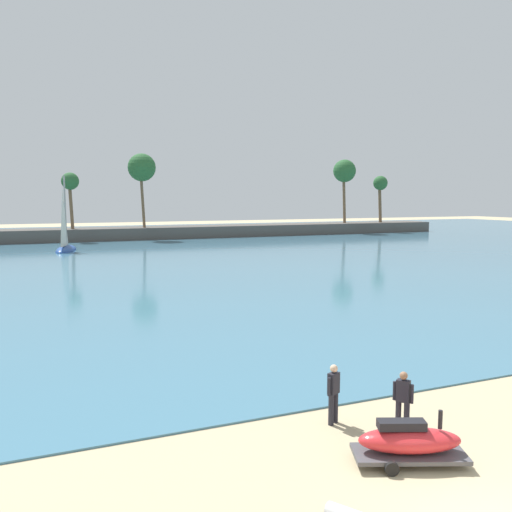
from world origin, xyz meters
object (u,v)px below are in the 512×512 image
object	(u,v)px
person_at_waterline	(333,392)
sailboat_near_shore	(66,244)
watercraft_on_trailer	(409,442)
person_rigging_by_gear	(403,400)

from	to	relation	value
person_at_waterline	sailboat_near_shore	world-z (taller)	sailboat_near_shore
person_at_waterline	sailboat_near_shore	bearing A→B (deg)	94.31
watercraft_on_trailer	person_at_waterline	xyz separation A→B (m)	(-0.48, 2.58, 0.38)
watercraft_on_trailer	sailboat_near_shore	world-z (taller)	sailboat_near_shore
watercraft_on_trailer	person_at_waterline	world-z (taller)	person_at_waterline
person_rigging_by_gear	sailboat_near_shore	world-z (taller)	sailboat_near_shore
watercraft_on_trailer	person_rigging_by_gear	distance (m)	1.68
watercraft_on_trailer	person_rigging_by_gear	world-z (taller)	person_rigging_by_gear
person_rigging_by_gear	watercraft_on_trailer	bearing A→B (deg)	-123.04
watercraft_on_trailer	person_at_waterline	bearing A→B (deg)	100.52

